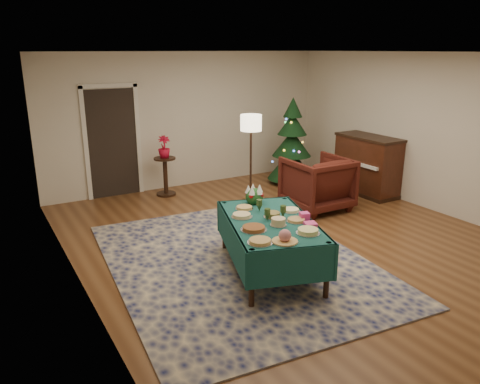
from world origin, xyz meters
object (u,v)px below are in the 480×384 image
gift_box (304,216)px  armchair (317,181)px  potted_plant (164,152)px  christmas_tree (292,145)px  buffet_table (270,231)px  piano (367,166)px  side_table (166,177)px  floor_lamp (251,128)px

gift_box → armchair: armchair is taller
potted_plant → gift_box: bearing=-85.7°
gift_box → potted_plant: (-0.30, 3.95, 0.12)m
armchair → christmas_tree: 1.77m
armchair → buffet_table: bearing=39.1°
buffet_table → piano: size_ratio=1.53×
buffet_table → potted_plant: potted_plant is taller
gift_box → piano: size_ratio=0.08×
gift_box → side_table: bearing=94.3°
floor_lamp → piano: bearing=-20.5°
floor_lamp → christmas_tree: 1.56m
floor_lamp → christmas_tree: size_ratio=0.89×
potted_plant → piano: piano is taller
armchair → potted_plant: 2.95m
gift_box → floor_lamp: size_ratio=0.07×
armchair → side_table: 2.93m
gift_box → piano: piano is taller
armchair → potted_plant: (-2.01, 2.13, 0.34)m
buffet_table → potted_plant: (0.08, 3.76, 0.30)m
side_table → armchair: bearing=-46.7°
gift_box → floor_lamp: (0.99, 2.89, 0.62)m
potted_plant → armchair: bearing=-46.7°
side_table → potted_plant: potted_plant is taller
floor_lamp → piano: 2.45m
potted_plant → piano: 3.94m
side_table → potted_plant: 0.50m
potted_plant → floor_lamp: bearing=-39.6°
buffet_table → christmas_tree: christmas_tree is taller
buffet_table → side_table: bearing=88.8°
buffet_table → piano: piano is taller
armchair → potted_plant: armchair is taller
side_table → piano: 3.94m
potted_plant → buffet_table: bearing=-91.2°
armchair → christmas_tree: size_ratio=0.58×
armchair → piano: (1.45, 0.25, 0.04)m
gift_box → floor_lamp: 3.12m
buffet_table → floor_lamp: bearing=63.2°
christmas_tree → side_table: bearing=169.2°
gift_box → floor_lamp: floor_lamp is taller
gift_box → christmas_tree: bearing=55.9°
side_table → christmas_tree: (2.64, -0.50, 0.45)m
buffet_table → christmas_tree: size_ratio=1.12×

